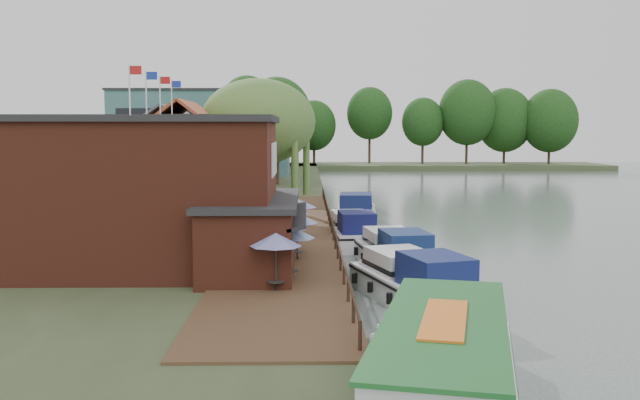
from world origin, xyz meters
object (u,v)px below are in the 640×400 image
object	(u,v)px
cottage_c	(231,155)
umbrella_0	(276,262)
cruiser_0	(415,276)
swan	(373,338)
willow	(258,148)
umbrella_3	(297,236)
umbrella_2	(285,242)
cruiser_3	(356,208)
cottage_a	(187,164)
cruiser_2	(353,226)
cottage_b	(171,158)
cruiser_1	(396,249)
tour_boat	(442,382)
umbrella_1	(290,252)
umbrella_5	(297,218)
umbrella_4	(291,225)
hotel_block	(203,133)

from	to	relation	value
cottage_c	umbrella_0	distance (m)	39.63
cruiser_0	swan	world-z (taller)	cruiser_0
willow	umbrella_3	world-z (taller)	willow
umbrella_0	umbrella_3	size ratio (longest dim) A/B	1.00
umbrella_2	cruiser_3	size ratio (longest dim) A/B	0.22
cottage_a	cruiser_2	xyz separation A→B (m)	(11.20, -1.55, -4.06)
cottage_b	cruiser_1	world-z (taller)	cottage_b
cottage_c	umbrella_2	bearing A→B (deg)	-79.90
tour_boat	swan	size ratio (longest dim) A/B	30.50
cottage_c	swan	size ratio (longest dim) A/B	19.32
willow	umbrella_1	bearing A→B (deg)	-82.76
cottage_a	umbrella_3	bearing A→B (deg)	-59.53
umbrella_2	umbrella_5	bearing A→B (deg)	87.26
tour_boat	willow	bearing A→B (deg)	114.64
umbrella_4	umbrella_5	world-z (taller)	same
cruiser_0	swan	distance (m)	6.35
umbrella_0	umbrella_3	world-z (taller)	same
umbrella_1	tour_boat	distance (m)	14.38
cruiser_2	tour_boat	bearing A→B (deg)	-93.50
umbrella_5	cruiser_1	xyz separation A→B (m)	(5.40, -4.92, -1.08)
willow	umbrella_2	bearing A→B (deg)	-82.70
cottage_c	cruiser_1	size ratio (longest dim) A/B	0.85
cottage_c	umbrella_5	xyz separation A→B (m)	(6.53, -24.74, -2.96)
cruiser_0	cottage_a	bearing A→B (deg)	109.38
cottage_a	cruiser_3	xyz separation A→B (m)	(12.10, 8.39, -3.92)
cottage_a	tour_boat	size ratio (longest dim) A/B	0.64
cruiser_0	umbrella_1	bearing A→B (deg)	162.74
cottage_b	umbrella_3	distance (m)	25.50
umbrella_2	cruiser_1	world-z (taller)	umbrella_2
cottage_c	cruiser_2	size ratio (longest dim) A/B	0.87
umbrella_4	cottage_a	bearing A→B (deg)	128.68
tour_boat	cruiser_2	bearing A→B (deg)	104.40
willow	swan	bearing A→B (deg)	-78.24
cottage_c	umbrella_2	size ratio (longest dim) A/B	3.58
umbrella_3	cruiser_0	size ratio (longest dim) A/B	0.23
cottage_a	umbrella_2	size ratio (longest dim) A/B	3.62
cottage_a	umbrella_4	size ratio (longest dim) A/B	3.62
umbrella_1	cruiser_1	bearing A→B (deg)	52.72
cottage_c	cruiser_1	distance (m)	32.23
cottage_c	umbrella_5	size ratio (longest dim) A/B	3.57
cruiser_1	umbrella_2	bearing A→B (deg)	-149.91
umbrella_0	cottage_b	bearing A→B (deg)	108.18
willow	cruiser_0	world-z (taller)	willow
umbrella_1	umbrella_3	xyz separation A→B (m)	(0.23, 4.93, 0.00)
umbrella_2	cruiser_1	bearing A→B (deg)	37.51
umbrella_1	umbrella_5	world-z (taller)	same
willow	swan	world-z (taller)	willow
umbrella_5	cruiser_0	distance (m)	13.43
swan	hotel_block	bearing A→B (deg)	102.37
tour_boat	umbrella_1	bearing A→B (deg)	120.24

